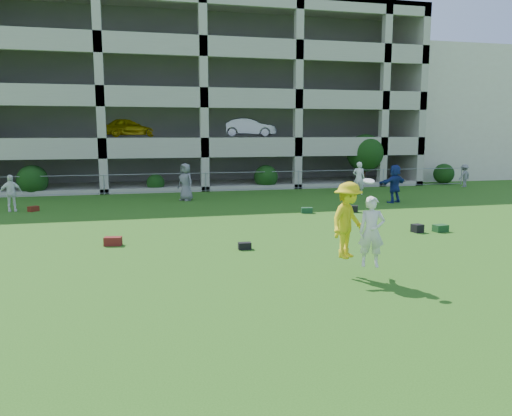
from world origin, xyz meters
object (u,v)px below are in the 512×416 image
object	(u,v)px
bystander_c	(186,182)
bystander_e	(359,178)
frisbee_contest	(353,222)
bystander_f	(464,176)
bystander_d	(395,184)
parking_garage	(189,101)
bystander_b	(11,193)
stucco_building	(450,116)
crate_d	(417,228)

from	to	relation	value
bystander_c	bystander_e	world-z (taller)	bystander_c
frisbee_contest	bystander_f	bearing A→B (deg)	47.51
bystander_e	bystander_f	bearing A→B (deg)	-140.81
bystander_d	bystander_e	world-z (taller)	bystander_d
parking_garage	bystander_d	bearing A→B (deg)	-60.43
bystander_b	bystander_d	world-z (taller)	bystander_d
stucco_building	bystander_b	xyz separation A→B (m)	(-32.83, -14.49, -4.15)
bystander_d	bystander_f	size ratio (longest dim) A/B	1.30
parking_garage	frisbee_contest	bearing A→B (deg)	-87.74
bystander_b	bystander_f	size ratio (longest dim) A/B	1.12
bystander_b	stucco_building	bearing A→B (deg)	5.86
stucco_building	crate_d	xyz separation A→B (m)	(-17.15, -23.30, -4.85)
bystander_d	frisbee_contest	distance (m)	14.31
bystander_c	parking_garage	xyz separation A→B (m)	(1.58, 12.38, 5.02)
bystander_b	bystander_d	xyz separation A→B (m)	(18.75, -1.54, 0.14)
crate_d	bystander_d	bearing A→B (deg)	67.11
bystander_d	frisbee_contest	size ratio (longest dim) A/B	0.91
stucco_building	bystander_c	bearing A→B (deg)	-152.72
crate_d	parking_garage	distance (m)	24.44
crate_d	parking_garage	size ratio (longest dim) A/B	0.01
bystander_b	frisbee_contest	size ratio (longest dim) A/B	0.78
bystander_b	bystander_e	size ratio (longest dim) A/B	0.88
frisbee_contest	parking_garage	bearing A→B (deg)	92.26
stucco_building	crate_d	size ratio (longest dim) A/B	45.71
stucco_building	frisbee_contest	world-z (taller)	stucco_building
bystander_e	frisbee_contest	xyz separation A→B (m)	(-7.46, -15.49, 0.45)
bystander_b	frisbee_contest	xyz separation A→B (m)	(10.92, -13.51, 0.56)
stucco_building	bystander_d	world-z (taller)	stucco_building
bystander_e	bystander_f	distance (m)	8.83
bystander_e	crate_d	distance (m)	11.16
frisbee_contest	bystander_d	bearing A→B (deg)	56.83
parking_garage	crate_d	bearing A→B (deg)	-75.73
bystander_e	parking_garage	distance (m)	15.74
bystander_f	crate_d	world-z (taller)	bystander_f
bystander_b	bystander_c	bearing A→B (deg)	-5.59
bystander_c	bystander_f	world-z (taller)	bystander_c
bystander_d	bystander_e	size ratio (longest dim) A/B	1.03
bystander_d	crate_d	world-z (taller)	bystander_d
stucco_building	parking_garage	xyz separation A→B (m)	(-23.00, -0.30, 1.01)
bystander_d	bystander_c	bearing A→B (deg)	-38.50
stucco_building	frisbee_contest	bearing A→B (deg)	-128.04
stucco_building	bystander_e	distance (m)	19.53
bystander_e	crate_d	world-z (taller)	bystander_e
stucco_building	bystander_f	bearing A→B (deg)	-119.22
bystander_e	parking_garage	bearing A→B (deg)	-29.06
stucco_building	bystander_c	world-z (taller)	stucco_building
bystander_f	frisbee_contest	size ratio (longest dim) A/B	0.70
bystander_c	bystander_f	xyz separation A→B (m)	(18.72, 2.20, -0.24)
stucco_building	bystander_f	xyz separation A→B (m)	(-5.86, -10.47, -4.24)
bystander_c	bystander_e	size ratio (longest dim) A/B	1.03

